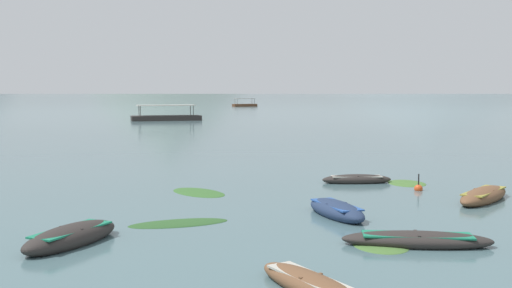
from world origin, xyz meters
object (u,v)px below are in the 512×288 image
Objects in this scene: rowboat_6 at (311,285)px; ferry_1 at (166,117)px; rowboat_0 at (336,210)px; rowboat_7 at (357,179)px; mooring_buoy at (418,188)px; rowboat_2 at (71,237)px; ferry_0 at (245,105)px; rowboat_5 at (484,196)px; rowboat_4 at (417,240)px.

ferry_1 is (-8.29, 79.56, 0.28)m from rowboat_6.
rowboat_7 is at bearing 70.49° from rowboat_0.
rowboat_7 is 3.97× the size of mooring_buoy.
rowboat_2 reaches higher than rowboat_0.
rowboat_5 is at bearing -90.09° from ferry_0.
ferry_1 reaches higher than mooring_buoy.
ferry_0 is (15.42, 157.62, 0.22)m from rowboat_2.
rowboat_0 is 4.30× the size of mooring_buoy.
rowboat_6 is at bearing -107.91° from rowboat_7.
rowboat_0 is at bearing 73.63° from rowboat_6.
ferry_0 is (6.87, 154.37, 0.23)m from rowboat_0.
rowboat_7 is 146.88m from ferry_0.
rowboat_0 is 0.92× the size of rowboat_5.
rowboat_6 is 1.06× the size of rowboat_7.
rowboat_6 is at bearing -37.08° from rowboat_2.
rowboat_0 is 8.29m from rowboat_6.
ferry_0 is 84.59m from ferry_1.
ferry_0 reaches higher than rowboat_7.
ferry_1 is at bearing 101.73° from rowboat_7.
rowboat_0 is 7.08m from rowboat_5.
rowboat_0 is at bearing 108.60° from rowboat_4.
rowboat_6 is at bearing -106.37° from rowboat_0.
rowboat_6 is (-8.98, -10.40, -0.04)m from rowboat_5.
rowboat_6 is at bearing -130.79° from rowboat_5.
rowboat_2 is 10.04m from rowboat_4.
mooring_buoy is (13.44, 8.38, -0.14)m from rowboat_2.
rowboat_6 is 4.19× the size of mooring_buoy.
rowboat_0 reaches higher than rowboat_7.
rowboat_6 is 14.94m from mooring_buoy.
mooring_buoy is (4.89, 5.13, -0.12)m from rowboat_0.
rowboat_6 is 162.58m from ferry_0.
rowboat_2 is at bearing -88.41° from ferry_1.
rowboat_0 is 154.52m from ferry_0.
mooring_buoy is (7.22, 13.08, -0.08)m from rowboat_6.
rowboat_7 reaches higher than rowboat_4.
rowboat_0 is 8.01m from rowboat_7.
rowboat_4 is 158.71m from ferry_0.
ferry_0 reaches higher than mooring_buoy.
mooring_buoy reaches higher than rowboat_7.
rowboat_7 is 65.42m from ferry_1.
rowboat_2 is 7.80m from rowboat_6.
rowboat_5 is 6.46m from rowboat_7.
rowboat_4 is at bearing -5.72° from rowboat_2.
rowboat_7 is (2.67, 7.55, -0.05)m from rowboat_0.
rowboat_7 is at bearing 132.48° from mooring_buoy.
rowboat_7 is 3.27m from mooring_buoy.
rowboat_7 is 0.31× the size of ferry_1.
rowboat_2 is at bearing -136.12° from rowboat_7.
rowboat_6 is at bearing -93.24° from ferry_0.
rowboat_6 is 0.48× the size of ferry_0.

